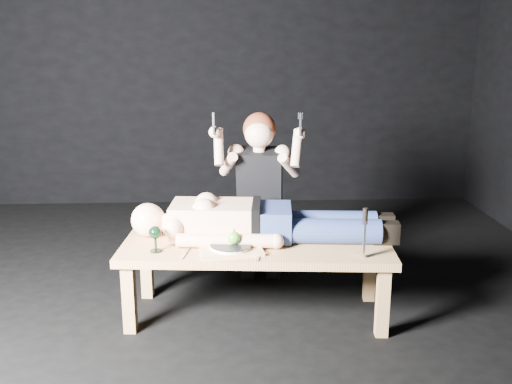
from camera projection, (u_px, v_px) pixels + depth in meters
ground at (219, 311)px, 3.65m from camera, size 5.00×5.00×0.00m
back_wall at (219, 50)px, 5.68m from camera, size 5.00×0.00×5.00m
table at (256, 280)px, 3.54m from camera, size 1.61×0.71×0.45m
lying_man at (265, 217)px, 3.56m from camera, size 1.58×0.59×0.26m
kneeling_woman at (261, 195)px, 3.99m from camera, size 0.73×0.79×1.19m
serving_tray at (231, 249)px, 3.36m from camera, size 0.38×0.29×0.02m
plate at (231, 246)px, 3.36m from camera, size 0.26×0.26×0.02m
apple at (234, 238)px, 3.36m from camera, size 0.07×0.07×0.07m
goblet at (155, 239)px, 3.34m from camera, size 0.08×0.08×0.15m
fork_flat at (185, 254)px, 3.32m from camera, size 0.05×0.17×0.01m
knife_flat at (259, 256)px, 3.29m from camera, size 0.04×0.17×0.01m
spoon_flat at (255, 251)px, 3.36m from camera, size 0.14×0.12×0.01m
carving_knife at (364, 233)px, 3.24m from camera, size 0.04×0.04×0.28m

